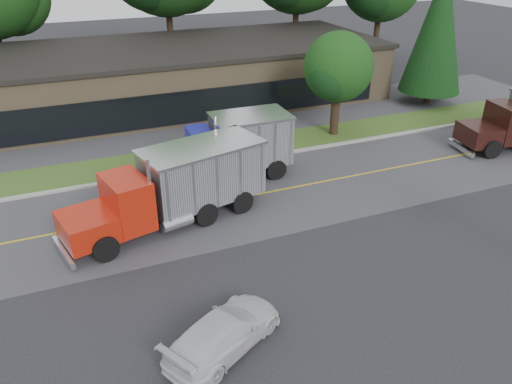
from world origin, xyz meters
TOP-DOWN VIEW (x-y plane):
  - ground at (0.00, 0.00)m, footprint 140.00×140.00m
  - road at (0.00, 9.00)m, footprint 60.00×8.00m
  - center_line at (0.00, 9.00)m, footprint 60.00×0.12m
  - curb at (0.00, 13.20)m, footprint 60.00×0.30m
  - grass_verge at (0.00, 15.00)m, footprint 60.00×3.40m
  - far_parking at (0.00, 20.00)m, footprint 60.00×7.00m
  - strip_mall at (2.00, 26.00)m, footprint 32.00×12.00m
  - evergreen_right at (20.00, 18.00)m, footprint 4.55×4.55m
  - tree_verge at (10.07, 15.06)m, footprint 4.62×4.34m
  - dump_truck_red at (-2.15, 8.11)m, footprint 9.63×4.59m
  - dump_truck_blue at (1.75, 11.50)m, footprint 6.97×2.80m
  - rally_car at (-2.91, -0.25)m, footprint 4.71×3.72m

SIDE VIEW (x-z plane):
  - ground at x=0.00m, z-range 0.00..0.00m
  - road at x=0.00m, z-range -0.01..0.01m
  - center_line at x=0.00m, z-range 0.00..0.00m
  - curb at x=0.00m, z-range -0.06..0.06m
  - grass_verge at x=0.00m, z-range -0.01..0.01m
  - far_parking at x=0.00m, z-range -0.01..0.01m
  - rally_car at x=-2.91m, z-range 0.00..1.28m
  - dump_truck_blue at x=1.75m, z-range 0.12..3.48m
  - dump_truck_red at x=-2.15m, z-range 0.13..3.49m
  - strip_mall at x=2.00m, z-range 0.00..4.00m
  - tree_verge at x=10.07m, z-range 0.90..7.48m
  - evergreen_right at x=20.00m, z-range 0.51..10.86m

